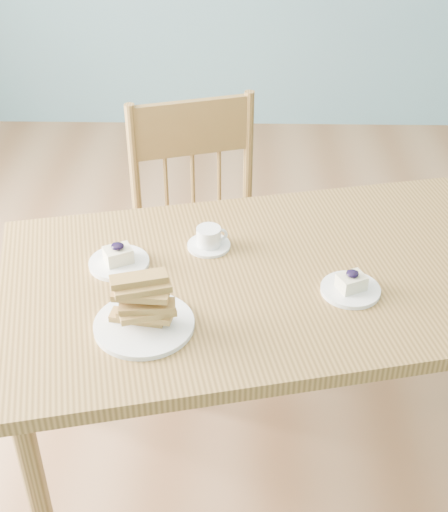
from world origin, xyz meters
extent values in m
cube|color=#9A6D48|center=(0.00, 0.00, -0.01)|extent=(5.00, 5.00, 0.01)
cube|color=olive|center=(-0.27, -0.21, 0.76)|extent=(1.60, 1.13, 0.04)
cylinder|color=olive|center=(-0.99, -0.01, 0.37)|extent=(0.05, 0.05, 0.74)
cylinder|color=olive|center=(0.31, 0.28, 0.37)|extent=(0.05, 0.05, 0.74)
cube|color=olive|center=(-0.46, 0.28, 0.47)|extent=(0.57, 0.55, 0.04)
cylinder|color=olive|center=(-0.59, 0.05, 0.22)|extent=(0.04, 0.04, 0.45)
cylinder|color=olive|center=(-0.22, 0.16, 0.22)|extent=(0.04, 0.04, 0.45)
cylinder|color=olive|center=(-0.70, 0.41, 0.22)|extent=(0.04, 0.04, 0.45)
cylinder|color=olive|center=(-0.32, 0.52, 0.22)|extent=(0.04, 0.04, 0.45)
cylinder|color=olive|center=(-0.71, 0.41, 0.75)|extent=(0.04, 0.04, 0.51)
cylinder|color=olive|center=(-0.31, 0.53, 0.75)|extent=(0.04, 0.04, 0.51)
cube|color=olive|center=(-0.51, 0.47, 0.90)|extent=(0.39, 0.14, 0.20)
cylinder|color=olive|center=(-0.61, 0.44, 0.65)|extent=(0.02, 0.02, 0.31)
cylinder|color=olive|center=(-0.51, 0.47, 0.65)|extent=(0.02, 0.02, 0.31)
cylinder|color=olive|center=(-0.42, 0.50, 0.65)|extent=(0.02, 0.02, 0.31)
cylinder|color=white|center=(-0.05, -0.29, 0.78)|extent=(0.16, 0.16, 0.01)
cube|color=beige|center=(-0.05, -0.29, 0.81)|extent=(0.09, 0.08, 0.04)
ellipsoid|color=black|center=(-0.05, -0.29, 0.84)|extent=(0.03, 0.03, 0.02)
sphere|color=black|center=(-0.04, -0.28, 0.84)|extent=(0.01, 0.01, 0.01)
sphere|color=black|center=(-0.06, -0.28, 0.84)|extent=(0.01, 0.01, 0.01)
sphere|color=black|center=(-0.05, -0.29, 0.84)|extent=(0.01, 0.01, 0.01)
cylinder|color=white|center=(-0.68, -0.18, 0.78)|extent=(0.17, 0.17, 0.01)
cube|color=beige|center=(-0.68, -0.18, 0.81)|extent=(0.09, 0.08, 0.04)
ellipsoid|color=black|center=(-0.68, -0.18, 0.84)|extent=(0.04, 0.04, 0.02)
sphere|color=black|center=(-0.67, -0.17, 0.84)|extent=(0.01, 0.01, 0.01)
sphere|color=black|center=(-0.69, -0.17, 0.84)|extent=(0.01, 0.01, 0.01)
sphere|color=black|center=(-0.68, -0.19, 0.84)|extent=(0.01, 0.01, 0.01)
cylinder|color=white|center=(-0.43, -0.08, 0.78)|extent=(0.13, 0.13, 0.01)
cylinder|color=white|center=(-0.43, -0.08, 0.81)|extent=(0.09, 0.09, 0.05)
cylinder|color=olive|center=(-0.43, -0.08, 0.84)|extent=(0.06, 0.06, 0.00)
torus|color=white|center=(-0.40, -0.07, 0.81)|extent=(0.04, 0.02, 0.04)
cylinder|color=white|center=(-0.58, -0.44, 0.79)|extent=(0.25, 0.25, 0.01)
camera|label=1|loc=(-0.35, -1.79, 1.94)|focal=50.00mm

